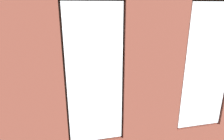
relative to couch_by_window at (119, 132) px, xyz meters
name	(u,v)px	position (x,y,z in m)	size (l,w,h in m)	color
ground_plane	(113,100)	(-0.40, -2.24, -0.38)	(6.42, 6.55, 0.10)	brown
brick_wall_with_windows	(152,87)	(-0.40, 0.65, 1.27)	(5.82, 0.30, 3.28)	brown
white_wall_right	(9,56)	(2.46, -2.04, 1.31)	(0.10, 5.55, 3.28)	silver
couch_by_window	(119,132)	(0.00, 0.00, 0.00)	(1.83, 0.87, 0.80)	black
couch_left	(173,82)	(-2.61, -2.42, 0.00)	(0.98, 2.01, 0.80)	black
coffee_table	(98,86)	(0.03, -2.56, 0.03)	(1.44, 0.85, 0.41)	#A87547
cup_ceramic	(109,81)	(-0.36, -2.71, 0.13)	(0.09, 0.09, 0.10)	#4C4C51
table_plant_small	(98,81)	(0.03, -2.56, 0.19)	(0.13, 0.13, 0.21)	#9E5638
remote_black	(93,84)	(0.21, -2.67, 0.09)	(0.05, 0.17, 0.02)	black
remote_silver	(102,85)	(-0.07, -2.44, 0.09)	(0.05, 0.17, 0.02)	#B2B2B7
media_console	(28,103)	(2.16, -2.03, -0.10)	(1.18, 0.42, 0.47)	black
tv_flatscreen	(25,83)	(2.16, -2.04, 0.52)	(1.11, 0.20, 0.77)	black
papasan_chair	(82,68)	(0.44, -4.35, 0.12)	(1.12, 1.12, 0.70)	olive
potted_plant_corner_near_left	(153,56)	(-2.76, -4.52, 0.40)	(0.68, 0.68, 1.12)	#47423D
potted_plant_by_left_couch	(147,70)	(-2.21, -3.85, 0.01)	(0.26, 0.26, 0.54)	gray
potted_plant_between_couches	(178,107)	(-1.37, -0.05, 0.41)	(1.00, 1.20, 1.42)	beige
potted_plant_near_tv	(43,105)	(1.61, -0.99, 0.32)	(0.75, 0.75, 0.99)	gray
potted_plant_foreground_right	(45,62)	(1.86, -4.47, 0.42)	(0.78, 0.78, 1.16)	#9E5638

